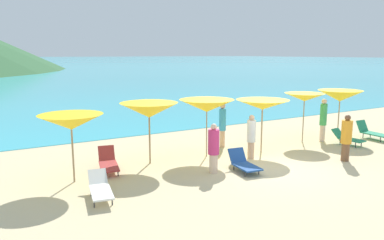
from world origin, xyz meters
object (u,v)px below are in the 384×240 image
Objects in this scene: umbrella_2 at (207,106)px; beachgoer_4 at (222,123)px; lounge_chair_3 at (372,132)px; beachgoer_0 at (251,136)px; beachgoer_3 at (214,147)px; lounge_chair_0 at (100,188)px; umbrella_0 at (71,122)px; beachgoer_1 at (346,137)px; lounge_chair_1 at (244,163)px; umbrella_5 at (340,96)px; beachgoer_2 at (323,118)px; umbrella_1 at (149,110)px; umbrella_3 at (263,105)px; umbrella_4 at (305,97)px; lounge_chair_4 at (347,138)px; lounge_chair_2 at (108,162)px.

umbrella_2 reaches higher than beachgoer_4.
lounge_chair_3 is 6.90m from beachgoer_0.
beachgoer_4 is at bearing 44.38° from beachgoer_3.
lounge_chair_0 is 1.05× the size of beachgoer_0.
umbrella_0 is at bearing -175.47° from umbrella_2.
umbrella_2 is 1.28× the size of beachgoer_1.
lounge_chair_1 is 8.11m from lounge_chair_3.
umbrella_5 reaches higher than umbrella_2.
umbrella_2 is at bearing 51.98° from beachgoer_2.
beachgoer_3 is at bearing -151.40° from beachgoer_1.
lounge_chair_3 is (12.91, 0.78, 0.04)m from lounge_chair_0.
umbrella_1 is 3.74m from lounge_chair_1.
beachgoer_4 reaches higher than lounge_chair_1.
beachgoer_3 is at bearing 14.46° from lounge_chair_0.
umbrella_3 is 1.44× the size of lounge_chair_3.
umbrella_4 is 1.27× the size of beachgoer_1.
umbrella_4 is 3.95m from beachgoer_0.
umbrella_5 reaches higher than umbrella_1.
lounge_chair_4 is at bearing 13.30° from lounge_chair_1.
beachgoer_1 is (1.84, -2.50, -1.01)m from umbrella_3.
beachgoer_4 is (-4.89, 2.38, 0.71)m from lounge_chair_4.
lounge_chair_2 is (-8.78, 0.24, -1.69)m from umbrella_4.
lounge_chair_3 is at bearing -8.98° from umbrella_2.
beachgoer_4 is at bearing 120.45° from umbrella_3.
lounge_chair_2 is 1.06× the size of beachgoer_3.
umbrella_4 is at bearing 161.90° from lounge_chair_3.
beachgoer_0 reaches higher than lounge_chair_3.
lounge_chair_3 is at bearing -8.46° from umbrella_1.
umbrella_4 is 1.17× the size of beachgoer_4.
beachgoer_3 is at bearing -162.18° from beachgoer_0.
beachgoer_1 is (7.87, -3.18, 0.59)m from lounge_chair_2.
umbrella_2 reaches higher than lounge_chair_4.
umbrella_3 reaches higher than beachgoer_2.
umbrella_0 is 1.50× the size of lounge_chair_1.
lounge_chair_0 is at bearing -171.48° from beachgoer_0.
umbrella_3 is 2.78m from umbrella_4.
lounge_chair_1 is 6.19m from lounge_chair_4.
lounge_chair_4 is at bearing -5.35° from umbrella_0.
lounge_chair_4 is at bearing -12.78° from umbrella_3.
umbrella_2 reaches higher than beachgoer_3.
umbrella_0 is 6.61m from beachgoer_4.
lounge_chair_0 is (-6.97, -1.53, -1.62)m from umbrella_3.
lounge_chair_2 is 5.28m from beachgoer_4.
umbrella_4 reaches higher than lounge_chair_0.
beachgoer_1 is at bearing -53.76° from umbrella_3.
umbrella_1 is at bearing 173.73° from lounge_chair_3.
beachgoer_1 is at bearing -36.82° from umbrella_2.
lounge_chair_2 is at bearing 77.45° from lounge_chair_0.
umbrella_4 is at bearing 175.59° from umbrella_5.
umbrella_2 is at bearing 10.54° from lounge_chair_2.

